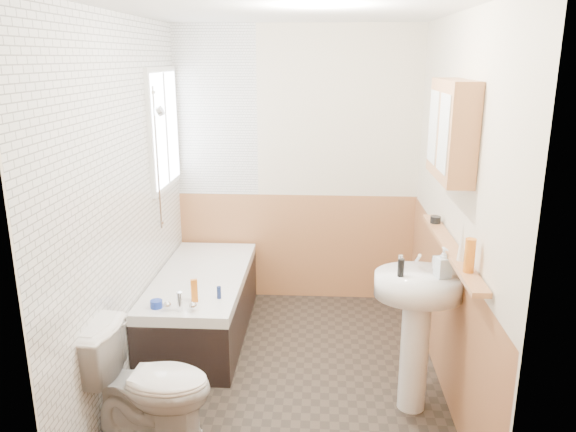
# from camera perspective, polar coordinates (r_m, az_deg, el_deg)

# --- Properties ---
(floor) EXTENTS (2.80, 2.80, 0.00)m
(floor) POSITION_cam_1_polar(r_m,az_deg,el_deg) (4.24, -0.13, -15.69)
(floor) COLOR black
(floor) RESTS_ON ground
(ceiling) EXTENTS (2.80, 2.80, 0.00)m
(ceiling) POSITION_cam_1_polar(r_m,az_deg,el_deg) (3.63, -0.15, 20.30)
(ceiling) COLOR white
(ceiling) RESTS_ON ground
(wall_back) EXTENTS (2.20, 0.02, 2.50)m
(wall_back) POSITION_cam_1_polar(r_m,az_deg,el_deg) (5.12, 0.86, 4.93)
(wall_back) COLOR beige
(wall_back) RESTS_ON ground
(wall_front) EXTENTS (2.20, 0.02, 2.50)m
(wall_front) POSITION_cam_1_polar(r_m,az_deg,el_deg) (2.41, -2.26, -7.85)
(wall_front) COLOR beige
(wall_front) RESTS_ON ground
(wall_left) EXTENTS (0.02, 2.80, 2.50)m
(wall_left) POSITION_cam_1_polar(r_m,az_deg,el_deg) (3.97, -16.35, 1.06)
(wall_left) COLOR beige
(wall_left) RESTS_ON ground
(wall_right) EXTENTS (0.02, 2.80, 2.50)m
(wall_right) POSITION_cam_1_polar(r_m,az_deg,el_deg) (3.84, 16.64, 0.55)
(wall_right) COLOR beige
(wall_right) RESTS_ON ground
(wainscot_right) EXTENTS (0.01, 2.80, 1.00)m
(wainscot_right) POSITION_cam_1_polar(r_m,az_deg,el_deg) (4.09, 15.50, -9.63)
(wainscot_right) COLOR #B77A4B
(wainscot_right) RESTS_ON wall_right
(wainscot_back) EXTENTS (2.20, 0.01, 1.00)m
(wainscot_back) POSITION_cam_1_polar(r_m,az_deg,el_deg) (5.29, 0.81, -3.12)
(wainscot_back) COLOR #B77A4B
(wainscot_back) RESTS_ON wall_back
(tile_cladding_left) EXTENTS (0.01, 2.80, 2.50)m
(tile_cladding_left) POSITION_cam_1_polar(r_m,az_deg,el_deg) (3.96, -16.05, 1.06)
(tile_cladding_left) COLOR white
(tile_cladding_left) RESTS_ON wall_left
(tile_return_back) EXTENTS (0.75, 0.01, 1.50)m
(tile_return_back) POSITION_cam_1_polar(r_m,az_deg,el_deg) (5.11, -7.43, 10.45)
(tile_return_back) COLOR white
(tile_return_back) RESTS_ON wall_back
(window) EXTENTS (0.03, 0.79, 0.99)m
(window) POSITION_cam_1_polar(r_m,az_deg,el_deg) (4.77, -12.39, 8.64)
(window) COLOR white
(window) RESTS_ON wall_left
(bathtub) EXTENTS (0.70, 1.57, 0.67)m
(bathtub) POSITION_cam_1_polar(r_m,az_deg,el_deg) (4.71, -8.69, -8.72)
(bathtub) COLOR black
(bathtub) RESTS_ON floor
(shower_riser) EXTENTS (0.10, 0.07, 1.11)m
(shower_riser) POSITION_cam_1_polar(r_m,az_deg,el_deg) (4.47, -13.11, 6.86)
(shower_riser) COLOR silver
(shower_riser) RESTS_ON wall_left
(toilet) EXTENTS (0.78, 0.48, 0.73)m
(toilet) POSITION_cam_1_polar(r_m,az_deg,el_deg) (3.53, -13.90, -16.33)
(toilet) COLOR white
(toilet) RESTS_ON floor
(sink) EXTENTS (0.55, 0.44, 1.05)m
(sink) POSITION_cam_1_polar(r_m,az_deg,el_deg) (3.66, 12.94, -9.67)
(sink) COLOR white
(sink) RESTS_ON floor
(pine_shelf) EXTENTS (0.10, 1.45, 0.03)m
(pine_shelf) POSITION_cam_1_polar(r_m,az_deg,el_deg) (3.64, 16.19, -3.17)
(pine_shelf) COLOR #B77A4B
(pine_shelf) RESTS_ON wall_right
(medicine_cabinet) EXTENTS (0.17, 0.66, 0.60)m
(medicine_cabinet) POSITION_cam_1_polar(r_m,az_deg,el_deg) (3.58, 16.29, 8.37)
(medicine_cabinet) COLOR #B77A4B
(medicine_cabinet) RESTS_ON wall_right
(foam_can) EXTENTS (0.06, 0.06, 0.19)m
(foam_can) POSITION_cam_1_polar(r_m,az_deg,el_deg) (3.21, 17.97, -3.84)
(foam_can) COLOR orange
(foam_can) RESTS_ON pine_shelf
(green_bottle) EXTENTS (0.05, 0.05, 0.23)m
(green_bottle) POSITION_cam_1_polar(r_m,az_deg,el_deg) (3.37, 17.26, -2.51)
(green_bottle) COLOR silver
(green_bottle) RESTS_ON pine_shelf
(black_jar) EXTENTS (0.08, 0.08, 0.05)m
(black_jar) POSITION_cam_1_polar(r_m,az_deg,el_deg) (4.10, 14.76, -0.37)
(black_jar) COLOR black
(black_jar) RESTS_ON pine_shelf
(soap_bottle) EXTENTS (0.13, 0.20, 0.09)m
(soap_bottle) POSITION_cam_1_polar(r_m,az_deg,el_deg) (3.53, 15.44, -5.34)
(soap_bottle) COLOR silver
(soap_bottle) RESTS_ON sink
(clear_bottle) EXTENTS (0.05, 0.05, 0.11)m
(clear_bottle) POSITION_cam_1_polar(r_m,az_deg,el_deg) (3.48, 11.40, -5.18)
(clear_bottle) COLOR black
(clear_bottle) RESTS_ON sink
(blue_gel) EXTENTS (0.05, 0.04, 0.17)m
(blue_gel) POSITION_cam_1_polar(r_m,az_deg,el_deg) (4.08, -9.50, -7.50)
(blue_gel) COLOR orange
(blue_gel) RESTS_ON bathtub
(cream_jar) EXTENTS (0.10, 0.10, 0.05)m
(cream_jar) POSITION_cam_1_polar(r_m,az_deg,el_deg) (4.07, -13.22, -8.70)
(cream_jar) COLOR #19339E
(cream_jar) RESTS_ON bathtub
(orange_bottle) EXTENTS (0.04, 0.04, 0.09)m
(orange_bottle) POSITION_cam_1_polar(r_m,az_deg,el_deg) (4.13, -7.03, -7.73)
(orange_bottle) COLOR navy
(orange_bottle) RESTS_ON bathtub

